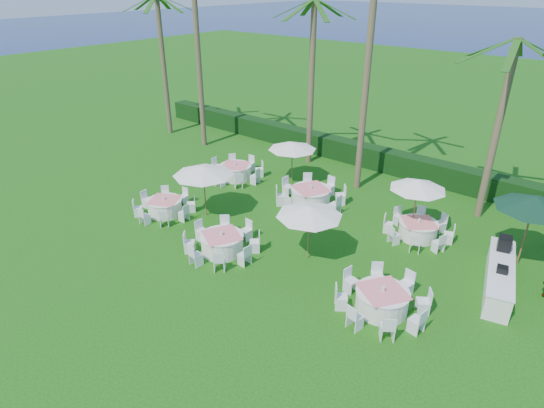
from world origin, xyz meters
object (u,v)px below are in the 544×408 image
Objects in this scene: umbrella_d at (418,184)px; umbrella_green at (535,203)px; umbrella_b at (309,211)px; umbrella_a at (203,170)px; banquet_table_e at (311,196)px; banquet_table_b at (222,243)px; banquet_table_a at (165,206)px; buffet_table at (499,275)px; umbrella_c at (292,146)px; banquet_table_c at (382,300)px; banquet_table_d at (235,171)px; banquet_table_f at (418,229)px.

umbrella_d is 0.85× the size of umbrella_green.
umbrella_green is at bearing 36.53° from umbrella_b.
banquet_table_e is at bearing 52.45° from umbrella_a.
umbrella_d reaches higher than banquet_table_b.
banquet_table_e is 1.36× the size of umbrella_d.
banquet_table_a is 4.42m from banquet_table_b.
umbrella_c is at bearing 166.26° from buffet_table.
banquet_table_c is at bearing -15.18° from umbrella_b.
umbrella_green is at bearing -3.41° from umbrella_c.
umbrella_b is at bearing -27.38° from banquet_table_d.
umbrella_a reaches higher than banquet_table_b.
banquet_table_d is 14.27m from umbrella_green.
banquet_table_c reaches higher than banquet_table_a.
umbrella_c is (-4.93, 5.47, -0.02)m from umbrella_b.
banquet_table_d is at bearing 152.62° from umbrella_b.
umbrella_b reaches higher than umbrella_c.
banquet_table_f is at bearing 47.27° from banquet_table_b.
umbrella_green is 2.97m from buffet_table.
banquet_table_e is at bearing 172.33° from buffet_table.
banquet_table_d is (-4.70, 5.72, 0.00)m from banquet_table_b.
umbrella_d is (7.21, -0.97, 0.20)m from umbrella_c.
umbrella_a is at bearing -158.25° from umbrella_green.
banquet_table_f is 1.14× the size of umbrella_d.
umbrella_b is at bearing -116.87° from umbrella_d.
banquet_table_e is at bearing 141.98° from banquet_table_c.
banquet_table_e is 1.19× the size of banquet_table_f.
buffet_table is (11.21, -2.74, -1.55)m from umbrella_c.
banquet_table_a is 7.57m from umbrella_b.
banquet_table_f is (5.28, 0.32, -0.06)m from banquet_table_e.
buffet_table is (13.57, 3.87, 0.13)m from banquet_table_a.
banquet_table_f is 5.28m from umbrella_b.
umbrella_green is (13.75, 5.93, 2.26)m from banquet_table_a.
buffet_table is at bearing 15.93° from banquet_table_a.
umbrella_a reaches higher than banquet_table_c.
umbrella_c is 11.64m from buffet_table.
umbrella_d reaches higher than banquet_table_d.
umbrella_green reaches higher than buffet_table.
banquet_table_e is 1.33× the size of umbrella_c.
umbrella_d is (2.28, 4.50, 0.17)m from umbrella_b.
banquet_table_a is 0.93× the size of banquet_table_b.
banquet_table_f is at bearing 28.46° from banquet_table_a.
banquet_table_c reaches higher than banquet_table_f.
banquet_table_f is at bearing 3.42° from banquet_table_e.
banquet_table_d is 1.21× the size of umbrella_b.
banquet_table_a is at bearing -132.60° from banquet_table_e.
umbrella_c is 7.28m from umbrella_d.
umbrella_d is (-0.38, 0.26, 1.87)m from banquet_table_f.
banquet_table_a is 0.91× the size of banquet_table_c.
umbrella_a is at bearing -127.55° from banquet_table_e.
banquet_table_a is at bearing -145.84° from umbrella_a.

